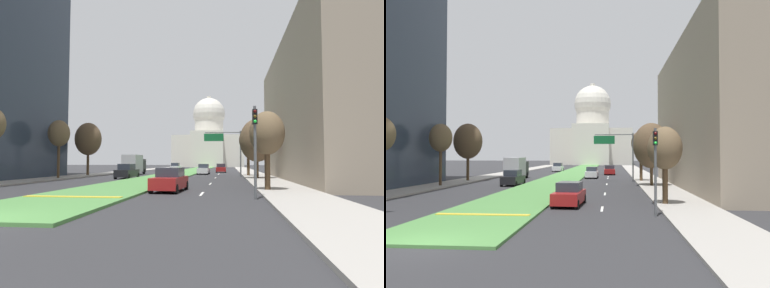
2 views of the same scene
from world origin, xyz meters
The scene contains 21 objects.
ground_plane centered at (0.00, 65.20, 0.00)m, with size 286.89×286.89×0.00m, color #2B2B2D.
grass_median centered at (0.00, 58.68, 0.07)m, with size 6.16×117.36×0.14m, color #4C8442.
median_curb_nose centered at (0.00, 7.39, 0.16)m, with size 5.54×0.50×0.04m, color gold.
lane_dashes_right centered at (6.80, 42.59, 0.00)m, with size 0.16×66.20×0.01m.
sidewalk_left centered at (-12.53, 52.16, 0.07)m, with size 4.00×117.36×0.15m, color #9E9991.
sidewalk_right centered at (12.53, 52.16, 0.07)m, with size 4.00×117.36×0.15m, color #9E9991.
midrise_block_right centered at (22.22, 28.36, 7.90)m, with size 15.40×33.88×15.80m, color gray.
capitol_building centered at (0.00, 129.66, 10.70)m, with size 29.05×27.80×30.72m.
traffic_light_near_right centered at (10.03, 8.53, 3.31)m, with size 0.28×0.35×5.20m.
overhead_guide_sign centered at (8.29, 36.72, 4.63)m, with size 5.31×0.20×6.50m.
street_tree_right_near centered at (11.24, 13.41, 4.04)m, with size 2.46×2.46×5.64m.
street_tree_left_mid centered at (-11.95, 27.37, 5.48)m, with size 2.56×2.56×7.15m.
street_tree_right_mid centered at (11.92, 29.67, 4.65)m, with size 4.13×4.13×7.24m.
street_tree_left_far centered at (-12.02, 35.76, 5.42)m, with size 3.83×3.83×7.84m.
street_tree_right_far centered at (11.33, 37.38, 5.09)m, with size 2.61×2.61×6.82m.
sedan_lead_stopped centered at (4.42, 12.88, 0.79)m, with size 2.15×4.50×1.67m.
sedan_midblock centered at (-4.18, 29.87, 0.85)m, with size 1.96×4.66×1.83m.
sedan_distant centered at (4.32, 44.53, 0.81)m, with size 1.91×4.63×1.73m.
sedan_far_horizon centered at (6.98, 54.63, 0.81)m, with size 2.02×4.40×1.73m.
sedan_very_far centered at (-4.17, 66.87, 0.86)m, with size 2.03×4.42×1.85m.
box_truck_delivery centered at (-6.87, 41.84, 1.68)m, with size 2.40×6.40×3.20m.
Camera 2 is at (7.50, -14.17, 3.64)m, focal length 35.57 mm.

